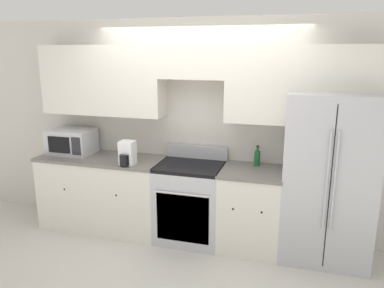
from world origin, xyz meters
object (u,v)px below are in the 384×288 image
(microwave, at_px, (72,141))
(oven_range, at_px, (190,202))
(bottle, at_px, (257,158))
(refrigerator, at_px, (328,177))

(microwave, bearing_deg, oven_range, -2.10)
(microwave, bearing_deg, bottle, 3.17)
(refrigerator, distance_m, bottle, 0.78)
(oven_range, xyz_separation_m, microwave, (-1.60, 0.06, 0.62))
(bottle, bearing_deg, oven_range, -165.85)
(refrigerator, xyz_separation_m, bottle, (-0.77, 0.12, 0.12))
(oven_range, relative_size, bottle, 4.61)
(refrigerator, relative_size, bottle, 7.63)
(oven_range, xyz_separation_m, refrigerator, (1.51, 0.07, 0.44))
(oven_range, relative_size, microwave, 2.00)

